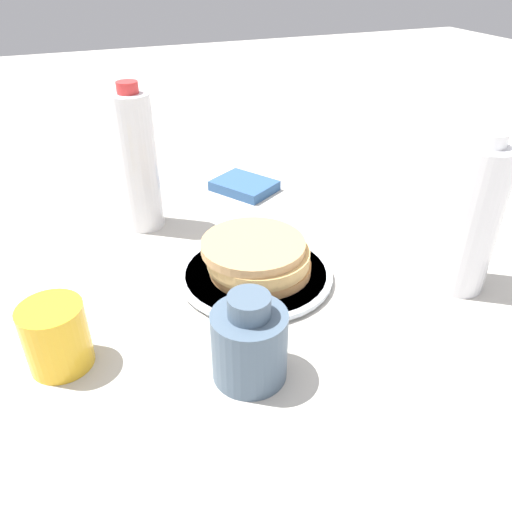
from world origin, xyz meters
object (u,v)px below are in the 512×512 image
object	(u,v)px
cream_jug	(249,342)
water_bottle_mid	(471,219)
plate	(256,274)
water_bottle_near	(137,162)
pancake_stack	(258,257)
juice_glass	(56,336)

from	to	relation	value
cream_jug	water_bottle_mid	distance (m)	0.36
plate	water_bottle_near	size ratio (longest dim) A/B	0.92
water_bottle_near	water_bottle_mid	xyz separation A→B (m)	(0.35, 0.39, -0.01)
pancake_stack	cream_jug	world-z (taller)	cream_jug
plate	cream_jug	bearing A→B (deg)	-23.71
plate	water_bottle_near	xyz separation A→B (m)	(-0.23, -0.12, 0.11)
juice_glass	water_bottle_mid	bearing A→B (deg)	85.82
pancake_stack	juice_glass	size ratio (longest dim) A/B	1.95
pancake_stack	water_bottle_mid	size ratio (longest dim) A/B	0.71
plate	pancake_stack	size ratio (longest dim) A/B	1.41
pancake_stack	water_bottle_mid	bearing A→B (deg)	66.00
juice_glass	cream_jug	distance (m)	0.23
plate	juice_glass	distance (m)	0.30
water_bottle_near	water_bottle_mid	bearing A→B (deg)	48.24
juice_glass	water_bottle_near	bearing A→B (deg)	152.78
cream_jug	water_bottle_mid	xyz separation A→B (m)	(-0.06, 0.35, 0.06)
plate	water_bottle_mid	world-z (taller)	water_bottle_mid
juice_glass	cream_jug	xyz separation A→B (m)	(0.10, 0.20, 0.01)
pancake_stack	water_bottle_near	size ratio (longest dim) A/B	0.66
plate	pancake_stack	world-z (taller)	pancake_stack
water_bottle_near	juice_glass	bearing A→B (deg)	-27.22
water_bottle_mid	juice_glass	bearing A→B (deg)	-94.18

